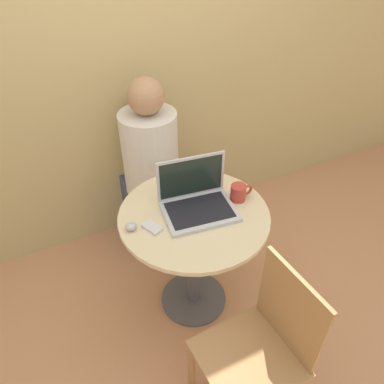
{
  "coord_description": "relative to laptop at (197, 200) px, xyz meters",
  "views": [
    {
      "loc": [
        -0.64,
        -1.3,
        2.01
      ],
      "look_at": [
        0.01,
        0.05,
        0.83
      ],
      "focal_mm": 35.0,
      "sensor_mm": 36.0,
      "label": 1
    }
  ],
  "objects": [
    {
      "name": "back_wall",
      "position": [
        -0.03,
        0.85,
        0.52
      ],
      "size": [
        7.0,
        0.05,
        2.6
      ],
      "color": "tan",
      "rests_on": "ground_plane"
    },
    {
      "name": "cell_phone",
      "position": [
        -0.27,
        -0.05,
        -0.04
      ],
      "size": [
        0.09,
        0.11,
        0.02
      ],
      "color": "silver",
      "rests_on": "round_table"
    },
    {
      "name": "laptop",
      "position": [
        0.0,
        0.0,
        0.0
      ],
      "size": [
        0.4,
        0.32,
        0.26
      ],
      "color": "#B7B7BC",
      "rests_on": "round_table"
    },
    {
      "name": "ground_plane",
      "position": [
        -0.03,
        -0.03,
        -0.78
      ],
      "size": [
        12.0,
        12.0,
        0.0
      ],
      "primitive_type": "plane",
      "color": "tan"
    },
    {
      "name": "round_table",
      "position": [
        -0.03,
        -0.03,
        -0.23
      ],
      "size": [
        0.79,
        0.79,
        0.73
      ],
      "color": "#4C4C51",
      "rests_on": "ground_plane"
    },
    {
      "name": "coffee_cup",
      "position": [
        0.24,
        -0.03,
        -0.01
      ],
      "size": [
        0.13,
        0.08,
        0.09
      ],
      "color": "#B2382D",
      "rests_on": "round_table"
    },
    {
      "name": "chair_empty",
      "position": [
        -0.03,
        -0.7,
        -0.32
      ],
      "size": [
        0.42,
        0.42,
        0.88
      ],
      "color": "#9E7042",
      "rests_on": "ground_plane"
    },
    {
      "name": "computer_mouse",
      "position": [
        -0.36,
        -0.01,
        -0.03
      ],
      "size": [
        0.06,
        0.05,
        0.04
      ],
      "color": "#B2B2B7",
      "rests_on": "round_table"
    },
    {
      "name": "person_seated",
      "position": [
        -0.03,
        0.66,
        -0.27
      ],
      "size": [
        0.36,
        0.55,
        1.23
      ],
      "color": "#3D4766",
      "rests_on": "ground_plane"
    }
  ]
}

